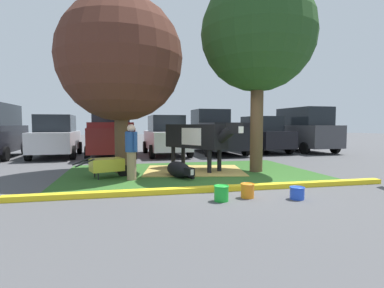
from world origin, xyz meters
The scene contains 19 objects.
ground_plane centered at (0.00, 0.00, 0.00)m, with size 80.00×80.00×0.00m, color #4C4C4F.
grass_island centered at (-0.51, 1.73, 0.01)m, with size 7.90×5.10×0.02m, color #2D5B23.
curb_yellow centered at (-0.51, -0.97, 0.06)m, with size 9.10×0.24×0.12m, color yellow.
hay_bedding centered at (-0.32, 2.07, 0.03)m, with size 3.20×2.40×0.04m, color tan.
shade_tree_left centered at (-2.68, 2.30, 3.65)m, with size 3.97×3.97×5.65m.
shade_tree_right centered at (1.65, 1.50, 4.45)m, with size 3.68×3.68×6.32m.
cow_holstein centered at (-0.17, 2.18, 1.16)m, with size 2.02×2.82×1.62m.
calf_lying centered at (-1.03, 0.97, 0.24)m, with size 0.83×1.33×0.48m.
person_handler centered at (-2.40, 0.86, 0.85)m, with size 0.34×0.47×1.58m.
wheelbarrow centered at (-3.08, 1.36, 0.39)m, with size 1.61×0.94×0.63m.
bucket_green centered at (-0.65, -1.85, 0.17)m, with size 0.32×0.32×0.32m.
bucket_orange centered at (-0.01, -1.71, 0.16)m, with size 0.31×0.31×0.31m.
bucket_blue centered at (0.96, -2.05, 0.14)m, with size 0.32×0.32×0.26m.
sedan_silver centered at (-5.82, 7.86, 0.98)m, with size 2.16×4.47×2.02m.
pickup_truck_maroon centered at (-3.26, 7.86, 1.11)m, with size 2.39×5.48×2.42m.
hatchback_white centered at (-0.53, 7.58, 0.98)m, with size 2.16×4.47×2.02m.
pickup_truck_black centered at (2.26, 8.17, 1.11)m, with size 2.39×5.48×2.42m.
sedan_red centered at (4.98, 8.08, 0.98)m, with size 2.16×4.47×2.02m.
suv_dark_grey centered at (7.53, 7.90, 1.27)m, with size 2.27×4.67×2.52m.
Camera 1 is at (-2.55, -7.64, 1.58)m, focal length 28.02 mm.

